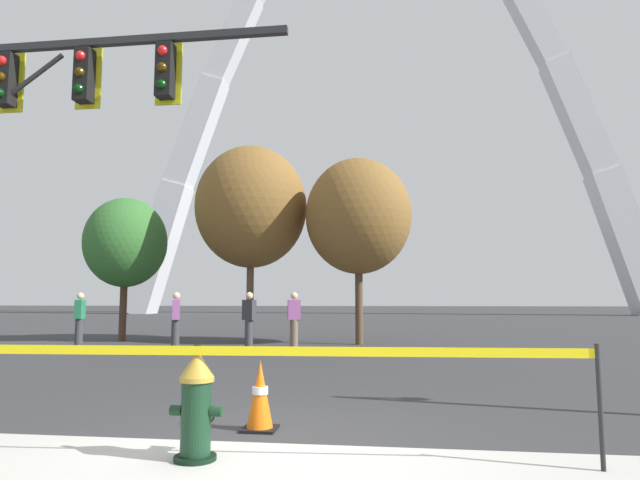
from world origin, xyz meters
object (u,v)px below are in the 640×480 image
at_px(monument_arch, 378,106).
at_px(pedestrian_walking_right, 249,321).
at_px(pedestrian_walking_left, 176,321).
at_px(traffic_cone_by_hydrant, 260,396).
at_px(pedestrian_standing_center, 294,320).
at_px(traffic_signal_gantry, 23,124).
at_px(fire_hydrant, 197,405).
at_px(pedestrian_near_trees, 80,320).

distance_m(monument_arch, pedestrian_walking_right, 42.82).
bearing_deg(monument_arch, pedestrian_walking_left, -97.06).
bearing_deg(pedestrian_walking_right, traffic_cone_by_hydrant, -74.25).
xyz_separation_m(pedestrian_walking_left, pedestrian_standing_center, (3.20, 0.49, 0.00)).
height_order(traffic_cone_by_hydrant, traffic_signal_gantry, traffic_signal_gantry).
xyz_separation_m(traffic_cone_by_hydrant, pedestrian_walking_left, (-4.48, 8.60, 0.46)).
bearing_deg(pedestrian_standing_center, fire_hydrant, -84.38).
xyz_separation_m(pedestrian_standing_center, pedestrian_walking_right, (-1.16, -0.43, 0.00)).
height_order(pedestrian_standing_center, pedestrian_near_trees, same).
xyz_separation_m(traffic_cone_by_hydrant, traffic_signal_gantry, (-4.62, 2.20, 3.91)).
relative_size(traffic_signal_gantry, pedestrian_walking_left, 4.04).
height_order(monument_arch, pedestrian_walking_right, monument_arch).
bearing_deg(monument_arch, pedestrian_near_trees, -101.58).
relative_size(fire_hydrant, traffic_cone_by_hydrant, 1.36).
bearing_deg(pedestrian_standing_center, monument_arch, 87.70).
bearing_deg(monument_arch, pedestrian_walking_right, -94.02).
distance_m(traffic_cone_by_hydrant, pedestrian_near_trees, 11.68).
xyz_separation_m(monument_arch, pedestrian_walking_left, (-4.71, -38.06, -19.57)).
height_order(pedestrian_walking_left, pedestrian_near_trees, same).
bearing_deg(pedestrian_walking_right, monument_arch, 85.98).
relative_size(fire_hydrant, pedestrian_standing_center, 0.62).
height_order(fire_hydrant, pedestrian_walking_left, pedestrian_walking_left).
relative_size(pedestrian_walking_right, pedestrian_near_trees, 1.00).
xyz_separation_m(fire_hydrant, traffic_cone_by_hydrant, (0.28, 1.17, -0.11)).
bearing_deg(fire_hydrant, monument_arch, 89.40).
height_order(traffic_signal_gantry, pedestrian_walking_right, traffic_signal_gantry).
relative_size(traffic_cone_by_hydrant, pedestrian_standing_center, 0.46).
relative_size(monument_arch, pedestrian_near_trees, 32.09).
relative_size(pedestrian_walking_left, pedestrian_walking_right, 1.00).
xyz_separation_m(traffic_signal_gantry, pedestrian_near_trees, (-2.89, 6.73, -3.45)).
xyz_separation_m(traffic_cone_by_hydrant, pedestrian_standing_center, (-1.29, 9.09, 0.46)).
relative_size(traffic_cone_by_hydrant, monument_arch, 0.01).
bearing_deg(pedestrian_walking_right, pedestrian_near_trees, 176.95).
distance_m(fire_hydrant, pedestrian_walking_right, 10.07).
bearing_deg(traffic_signal_gantry, pedestrian_near_trees, 113.26).
xyz_separation_m(traffic_cone_by_hydrant, pedestrian_near_trees, (-7.51, 8.93, 0.46)).
height_order(fire_hydrant, pedestrian_near_trees, pedestrian_near_trees).
height_order(traffic_cone_by_hydrant, pedestrian_walking_right, pedestrian_walking_right).
relative_size(pedestrian_standing_center, pedestrian_near_trees, 1.00).
height_order(monument_arch, pedestrian_walking_left, monument_arch).
xyz_separation_m(fire_hydrant, pedestrian_walking_left, (-4.21, 9.77, 0.35)).
bearing_deg(traffic_signal_gantry, pedestrian_walking_right, 71.40).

